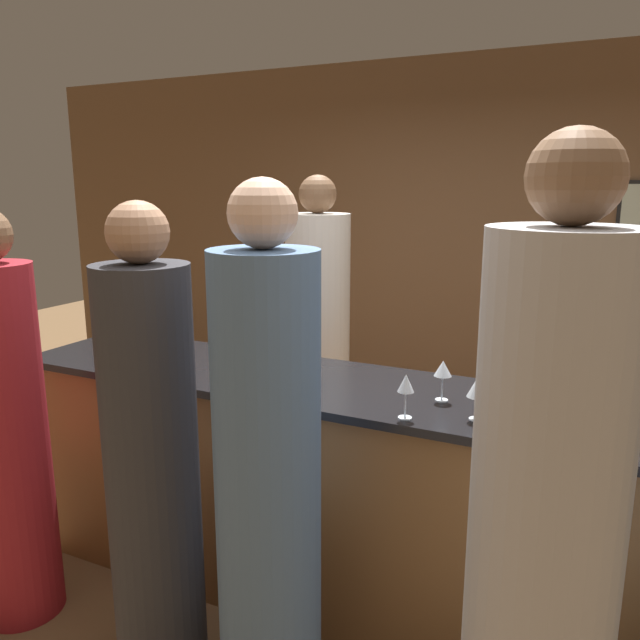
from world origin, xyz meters
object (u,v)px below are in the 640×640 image
at_px(bartender, 318,356).
at_px(guest_2, 268,488).
at_px(guest_4, 6,435).
at_px(guest_0, 152,466).
at_px(guest_3, 542,561).
at_px(wine_bottle_0, 147,339).

bearing_deg(bartender, guest_2, 110.00).
height_order(bartender, guest_4, bartender).
bearing_deg(guest_4, guest_2, -0.05).
height_order(guest_0, guest_2, guest_2).
distance_m(guest_3, guest_4, 2.20).
relative_size(guest_0, guest_2, 0.96).
bearing_deg(guest_2, guest_3, -7.26).
distance_m(guest_4, wine_bottle_0, 0.75).
bearing_deg(guest_2, wine_bottle_0, 149.11).
bearing_deg(wine_bottle_0, guest_0, -48.72).
distance_m(guest_0, guest_4, 0.79).
relative_size(guest_2, wine_bottle_0, 7.15).
distance_m(guest_2, guest_4, 1.31).
bearing_deg(guest_3, wine_bottle_0, 159.07).
bearing_deg(guest_0, guest_3, -5.19).
xyz_separation_m(bartender, wine_bottle_0, (-0.50, -0.88, 0.25)).
height_order(guest_0, guest_3, guest_3).
xyz_separation_m(guest_3, wine_bottle_0, (-1.95, 0.74, 0.21)).
distance_m(bartender, guest_2, 1.61).
bearing_deg(guest_2, bartender, 110.00).
height_order(bartender, guest_0, bartender).
bearing_deg(guest_0, bartender, 91.40).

